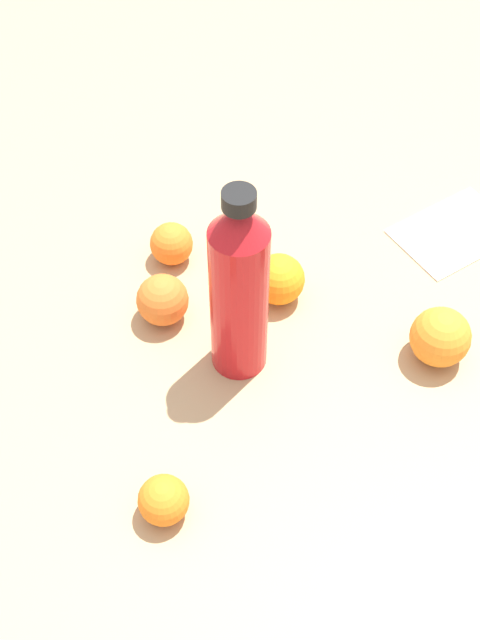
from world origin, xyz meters
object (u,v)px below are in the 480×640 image
object	(u,v)px
orange_0	(440,337)
water_bottle	(240,288)
orange_2	(279,279)
orange_4	(171,244)
orange_3	(164,500)
orange_1	(163,300)
folded_napkin	(455,232)

from	to	relation	value
orange_0	water_bottle	bearing A→B (deg)	-51.30
orange_2	orange_4	bearing A→B (deg)	-77.34
water_bottle	orange_0	bearing A→B (deg)	-47.45
orange_3	orange_1	bearing A→B (deg)	-138.50
orange_1	orange_4	bearing A→B (deg)	-145.19
orange_0	orange_2	distance (m)	0.23
water_bottle	orange_4	distance (m)	0.23
orange_0	orange_3	world-z (taller)	orange_0
water_bottle	orange_1	bearing A→B (deg)	98.43
orange_3	orange_4	world-z (taller)	orange_4
orange_4	orange_0	bearing A→B (deg)	101.99
orange_0	orange_3	xyz separation A→B (m)	(0.40, -0.14, -0.01)
orange_0	orange_2	xyz separation A→B (m)	(0.05, -0.23, -0.00)
orange_2	orange_4	distance (m)	0.17
orange_4	folded_napkin	distance (m)	0.43
orange_2	orange_3	xyz separation A→B (m)	(0.35, 0.09, -0.01)
orange_2	orange_4	xyz separation A→B (m)	(0.04, -0.17, -0.01)
water_bottle	orange_0	xyz separation A→B (m)	(-0.16, 0.21, -0.10)
orange_3	orange_4	xyz separation A→B (m)	(-0.31, -0.26, 0.00)
water_bottle	orange_2	xyz separation A→B (m)	(-0.12, -0.02, -0.11)
water_bottle	folded_napkin	bearing A→B (deg)	-12.52
orange_1	orange_4	xyz separation A→B (m)	(-0.09, -0.06, -0.00)
orange_1	orange_4	distance (m)	0.11
water_bottle	orange_3	distance (m)	0.27
orange_3	orange_0	bearing A→B (deg)	161.22
water_bottle	orange_3	world-z (taller)	water_bottle
water_bottle	orange_4	size ratio (longest dim) A/B	4.77
orange_0	orange_1	world-z (taller)	orange_0
orange_0	orange_1	distance (m)	0.38
water_bottle	orange_1	xyz separation A→B (m)	(0.01, -0.13, -0.11)
orange_0	orange_4	size ratio (longest dim) A/B	1.29
orange_0	orange_1	xyz separation A→B (m)	(0.18, -0.33, -0.00)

